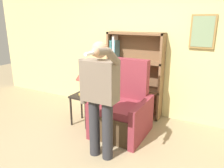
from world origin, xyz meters
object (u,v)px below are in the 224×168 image
object	(u,v)px
armchair	(123,112)
table_lamp	(82,76)
person_standing	(100,94)
side_table	(83,101)
bookcase	(131,75)

from	to	relation	value
armchair	table_lamp	xyz separation A→B (m)	(-0.78, -0.06, 0.54)
person_standing	table_lamp	xyz separation A→B (m)	(-0.81, 0.73, -0.02)
person_standing	table_lamp	size ratio (longest dim) A/B	3.42
person_standing	table_lamp	distance (m)	1.09
armchair	side_table	world-z (taller)	armchair
armchair	table_lamp	distance (m)	0.95
bookcase	table_lamp	size ratio (longest dim) A/B	3.47
side_table	armchair	bearing A→B (deg)	4.31
bookcase	person_standing	size ratio (longest dim) A/B	1.01
bookcase	side_table	world-z (taller)	bookcase
side_table	table_lamp	distance (m)	0.47
table_lamp	bookcase	bearing A→B (deg)	57.67
person_standing	side_table	xyz separation A→B (m)	(-0.81, 0.73, -0.49)
side_table	table_lamp	xyz separation A→B (m)	(-0.00, 0.00, 0.47)
bookcase	side_table	xyz separation A→B (m)	(-0.55, -0.88, -0.36)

